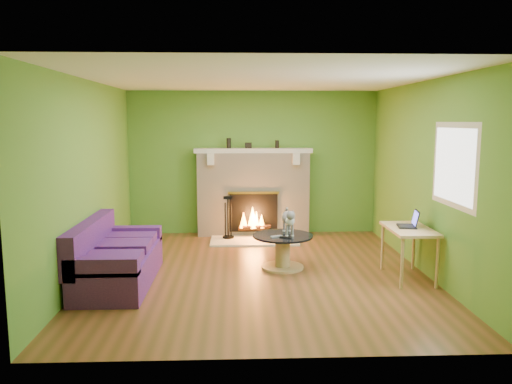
% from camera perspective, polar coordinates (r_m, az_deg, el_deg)
% --- Properties ---
extents(floor, '(5.00, 5.00, 0.00)m').
position_cam_1_polar(floor, '(6.92, 0.36, -9.20)').
color(floor, brown).
rests_on(floor, ground).
extents(ceiling, '(5.00, 5.00, 0.00)m').
position_cam_1_polar(ceiling, '(6.63, 0.38, 12.78)').
color(ceiling, white).
rests_on(ceiling, wall_back).
extents(wall_back, '(5.00, 0.00, 5.00)m').
position_cam_1_polar(wall_back, '(9.14, -0.36, 3.34)').
color(wall_back, '#55922F').
rests_on(wall_back, floor).
extents(wall_front, '(5.00, 0.00, 5.00)m').
position_cam_1_polar(wall_front, '(4.19, 1.95, -2.36)').
color(wall_front, '#55922F').
rests_on(wall_front, floor).
extents(wall_left, '(0.00, 5.00, 5.00)m').
position_cam_1_polar(wall_left, '(6.93, -18.58, 1.39)').
color(wall_left, '#55922F').
rests_on(wall_left, floor).
extents(wall_right, '(0.00, 5.00, 5.00)m').
position_cam_1_polar(wall_right, '(7.12, 18.77, 1.55)').
color(wall_right, '#55922F').
rests_on(wall_right, floor).
extents(window_frame, '(0.00, 1.20, 1.20)m').
position_cam_1_polar(window_frame, '(6.27, 21.72, 2.87)').
color(window_frame, silver).
rests_on(window_frame, wall_right).
extents(window_pane, '(0.00, 1.06, 1.06)m').
position_cam_1_polar(window_pane, '(6.26, 21.65, 2.87)').
color(window_pane, white).
rests_on(window_pane, wall_right).
extents(fireplace, '(2.10, 0.46, 1.58)m').
position_cam_1_polar(fireplace, '(9.02, -0.32, -0.10)').
color(fireplace, beige).
rests_on(fireplace, floor).
extents(hearth, '(1.50, 0.75, 0.03)m').
position_cam_1_polar(hearth, '(8.65, -0.20, -5.56)').
color(hearth, beige).
rests_on(hearth, floor).
extents(mantel, '(2.10, 0.28, 0.08)m').
position_cam_1_polar(mantel, '(8.92, -0.32, 4.77)').
color(mantel, beige).
rests_on(mantel, fireplace).
extents(sofa, '(0.86, 1.81, 0.81)m').
position_cam_1_polar(sofa, '(6.65, -15.84, -7.41)').
color(sofa, '#401A63').
rests_on(sofa, floor).
extents(coffee_table, '(0.85, 0.85, 0.48)m').
position_cam_1_polar(coffee_table, '(7.07, 3.07, -6.52)').
color(coffee_table, tan).
rests_on(coffee_table, floor).
extents(desk, '(0.53, 0.92, 0.68)m').
position_cam_1_polar(desk, '(6.84, 17.10, -4.61)').
color(desk, tan).
rests_on(desk, floor).
extents(cat, '(0.25, 0.62, 0.39)m').
position_cam_1_polar(cat, '(7.03, 3.70, -3.29)').
color(cat, slate).
rests_on(cat, coffee_table).
extents(remote_silver, '(0.17, 0.11, 0.02)m').
position_cam_1_polar(remote_silver, '(6.89, 2.34, -5.08)').
color(remote_silver, gray).
rests_on(remote_silver, coffee_table).
extents(remote_black, '(0.16, 0.10, 0.02)m').
position_cam_1_polar(remote_black, '(6.84, 3.39, -5.19)').
color(remote_black, black).
rests_on(remote_black, coffee_table).
extents(laptop, '(0.31, 0.34, 0.22)m').
position_cam_1_polar(laptop, '(6.84, 16.87, -2.94)').
color(laptop, black).
rests_on(laptop, desk).
extents(fire_tools, '(0.20, 0.20, 0.74)m').
position_cam_1_polar(fire_tools, '(8.71, -3.20, -2.87)').
color(fire_tools, black).
rests_on(fire_tools, hearth).
extents(mantel_vase_left, '(0.08, 0.08, 0.18)m').
position_cam_1_polar(mantel_vase_left, '(8.94, -3.14, 5.60)').
color(mantel_vase_left, black).
rests_on(mantel_vase_left, mantel).
extents(mantel_vase_right, '(0.07, 0.07, 0.14)m').
position_cam_1_polar(mantel_vase_right, '(8.97, 2.42, 5.48)').
color(mantel_vase_right, black).
rests_on(mantel_vase_right, mantel).
extents(mantel_box, '(0.12, 0.08, 0.10)m').
position_cam_1_polar(mantel_box, '(8.94, -0.88, 5.35)').
color(mantel_box, black).
rests_on(mantel_box, mantel).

